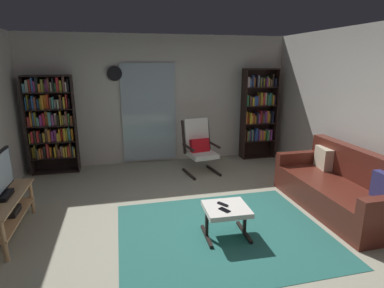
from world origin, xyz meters
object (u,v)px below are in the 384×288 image
wall_clock (114,73)px  bookshelf_near_tv (51,121)px  bookshelf_near_sofa (258,111)px  tv_remote (223,204)px  ottoman (226,212)px  leather_sofa (340,189)px  cell_phone (224,210)px  tv_stand (4,210)px  lounge_armchair (199,145)px

wall_clock → bookshelf_near_tv: bearing=-171.6°
bookshelf_near_sofa → tv_remote: bearing=-121.6°
bookshelf_near_tv → tv_remote: bookshelf_near_tv is taller
bookshelf_near_tv → ottoman: size_ratio=3.42×
bookshelf_near_tv → leather_sofa: (4.26, -2.63, -0.69)m
leather_sofa → wall_clock: bearing=137.5°
cell_phone → bookshelf_near_sofa: bearing=30.8°
tv_stand → lounge_armchair: 3.33m
bookshelf_near_tv → wall_clock: (1.20, 0.18, 0.85)m
tv_stand → bookshelf_near_sofa: bookshelf_near_sofa is taller
bookshelf_near_tv → wall_clock: 1.48m
bookshelf_near_sofa → lounge_armchair: bookshelf_near_sofa is taller
leather_sofa → tv_stand: bearing=175.8°
bookshelf_near_tv → tv_remote: 3.80m
bookshelf_near_sofa → wall_clock: size_ratio=6.67×
ottoman → cell_phone: 0.12m
bookshelf_near_tv → lounge_armchair: bearing=-13.3°
bookshelf_near_sofa → tv_remote: size_ratio=13.43×
ottoman → bookshelf_near_sofa: bearing=59.3°
tv_stand → bookshelf_near_sofa: (4.37, 2.31, 0.71)m
tv_stand → ottoman: tv_stand is taller
bookshelf_near_tv → bookshelf_near_sofa: size_ratio=0.95×
bookshelf_near_tv → lounge_armchair: size_ratio=1.80×
tv_stand → bookshelf_near_tv: 2.40m
tv_remote → cell_phone: 0.14m
bookshelf_near_tv → leather_sofa: bearing=-31.6°
bookshelf_near_tv → tv_remote: (2.40, -2.89, -0.60)m
cell_phone → wall_clock: bearing=81.7°
bookshelf_near_sofa → bookshelf_near_tv: bearing=-179.8°
tv_stand → tv_remote: tv_stand is taller
tv_stand → bookshelf_near_tv: (0.18, 2.30, 0.67)m
lounge_armchair → tv_remote: (-0.30, -2.25, -0.14)m
cell_phone → wall_clock: size_ratio=0.48×
leather_sofa → tv_remote: (-1.87, -0.26, 0.09)m
tv_stand → wall_clock: wall_clock is taller
bookshelf_near_sofa → tv_remote: 3.47m
lounge_armchair → ottoman: lounge_armchair is taller
tv_stand → ottoman: bearing=-13.9°
leather_sofa → ottoman: size_ratio=3.68×
lounge_armchair → cell_phone: lounge_armchair is taller
lounge_armchair → ottoman: (-0.27, -2.31, -0.21)m
tv_stand → leather_sofa: size_ratio=0.62×
leather_sofa → lounge_armchair: lounge_armchair is taller
tv_remote → wall_clock: (-1.20, 3.07, 1.45)m
tv_remote → cell_phone: size_ratio=1.03×
tv_remote → cell_phone: bearing=-134.5°
bookshelf_near_tv → ottoman: bookshelf_near_tv is taller
bookshelf_near_sofa → wall_clock: (-2.98, 0.17, 0.81)m
lounge_armchair → cell_phone: bearing=-97.6°
lounge_armchair → bookshelf_near_tv: bearing=166.7°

